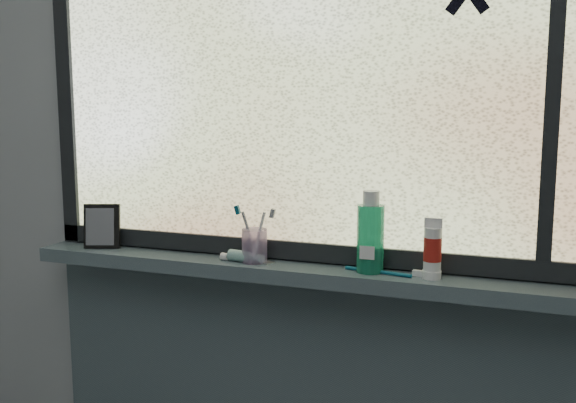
% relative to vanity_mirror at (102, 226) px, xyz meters
% --- Properties ---
extents(wall_back, '(3.00, 0.01, 2.50)m').
position_rel_vanity_mirror_xyz_m(wall_back, '(0.63, 0.08, 0.16)').
color(wall_back, '#9EA3A8').
rests_on(wall_back, ground).
extents(windowsill, '(1.62, 0.14, 0.04)m').
position_rel_vanity_mirror_xyz_m(windowsill, '(0.63, 0.00, -0.09)').
color(windowsill, '#45555D').
rests_on(windowsill, wall_back).
extents(window_pane, '(1.50, 0.01, 1.00)m').
position_rel_vanity_mirror_xyz_m(window_pane, '(0.63, 0.05, 0.44)').
color(window_pane, silver).
rests_on(window_pane, wall_back).
extents(frame_bottom, '(1.60, 0.03, 0.05)m').
position_rel_vanity_mirror_xyz_m(frame_bottom, '(0.63, 0.05, -0.04)').
color(frame_bottom, black).
rests_on(frame_bottom, windowsill).
extents(frame_left, '(0.05, 0.03, 1.10)m').
position_rel_vanity_mirror_xyz_m(frame_left, '(-0.14, 0.05, 0.44)').
color(frame_left, black).
rests_on(frame_left, wall_back).
extents(frame_mullion, '(0.03, 0.03, 1.00)m').
position_rel_vanity_mirror_xyz_m(frame_mullion, '(1.23, 0.05, 0.44)').
color(frame_mullion, black).
rests_on(frame_mullion, wall_back).
extents(vanity_mirror, '(0.12, 0.09, 0.13)m').
position_rel_vanity_mirror_xyz_m(vanity_mirror, '(0.00, 0.00, 0.00)').
color(vanity_mirror, black).
rests_on(vanity_mirror, windowsill).
extents(toothpaste_tube, '(0.18, 0.07, 0.03)m').
position_rel_vanity_mirror_xyz_m(toothpaste_tube, '(0.48, -0.02, -0.05)').
color(toothpaste_tube, silver).
rests_on(toothpaste_tube, windowsill).
extents(toothbrush_cup, '(0.08, 0.08, 0.09)m').
position_rel_vanity_mirror_xyz_m(toothbrush_cup, '(0.50, -0.01, -0.02)').
color(toothbrush_cup, '#C5A4D8').
rests_on(toothbrush_cup, windowsill).
extents(toothbrush_lying, '(0.22, 0.06, 0.01)m').
position_rel_vanity_mirror_xyz_m(toothbrush_lying, '(0.84, -0.01, -0.06)').
color(toothbrush_lying, '#0B5066').
rests_on(toothbrush_lying, windowsill).
extents(mouthwash_bottle, '(0.09, 0.09, 0.17)m').
position_rel_vanity_mirror_xyz_m(mouthwash_bottle, '(0.82, 0.00, 0.04)').
color(mouthwash_bottle, '#1E9C6E').
rests_on(mouthwash_bottle, windowsill).
extents(cream_tube, '(0.06, 0.06, 0.11)m').
position_rel_vanity_mirror_xyz_m(cream_tube, '(0.98, -0.01, 0.01)').
color(cream_tube, silver).
rests_on(cream_tube, windowsill).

